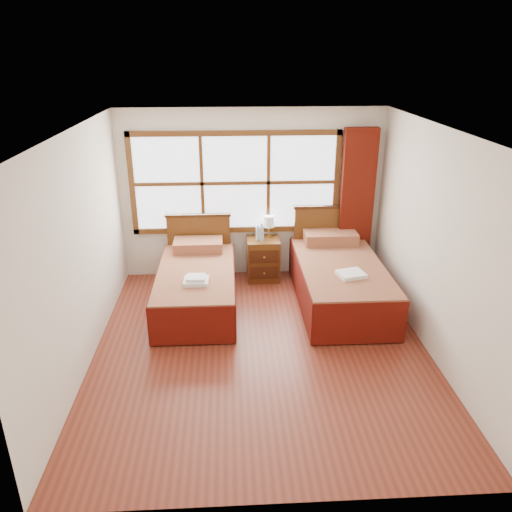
{
  "coord_description": "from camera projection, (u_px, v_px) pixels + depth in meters",
  "views": [
    {
      "loc": [
        -0.36,
        -5.16,
        3.37
      ],
      "look_at": [
        -0.02,
        0.7,
        0.93
      ],
      "focal_mm": 35.0,
      "sensor_mm": 36.0,
      "label": 1
    }
  ],
  "objects": [
    {
      "name": "nightstand",
      "position": [
        263.0,
        259.0,
        7.79
      ],
      "size": [
        0.5,
        0.49,
        0.66
      ],
      "color": "#583213",
      "rests_on": "floor"
    },
    {
      "name": "floor",
      "position": [
        261.0,
        348.0,
        6.07
      ],
      "size": [
        4.5,
        4.5,
        0.0
      ],
      "primitive_type": "plane",
      "color": "maroon",
      "rests_on": "ground"
    },
    {
      "name": "lamp",
      "position": [
        269.0,
        222.0,
        7.68
      ],
      "size": [
        0.18,
        0.18,
        0.34
      ],
      "color": "#C28D3E",
      "rests_on": "nightstand"
    },
    {
      "name": "bottle_far",
      "position": [
        262.0,
        233.0,
        7.58
      ],
      "size": [
        0.07,
        0.07,
        0.26
      ],
      "color": "#A2C2D1",
      "rests_on": "nightstand"
    },
    {
      "name": "curtain",
      "position": [
        356.0,
        204.0,
        7.65
      ],
      "size": [
        0.5,
        0.16,
        2.3
      ],
      "primitive_type": "cube",
      "color": "#591208",
      "rests_on": "wall_back"
    },
    {
      "name": "bed_left",
      "position": [
        197.0,
        284.0,
        7.0
      ],
      "size": [
        1.07,
        2.09,
        1.04
      ],
      "color": "#371B0B",
      "rests_on": "floor"
    },
    {
      "name": "ceiling",
      "position": [
        262.0,
        131.0,
        5.07
      ],
      "size": [
        4.5,
        4.5,
        0.0
      ],
      "primitive_type": "plane",
      "rotation": [
        3.14,
        0.0,
        0.0
      ],
      "color": "white",
      "rests_on": "wall_back"
    },
    {
      "name": "towels_right",
      "position": [
        351.0,
        274.0,
        6.54
      ],
      "size": [
        0.4,
        0.37,
        0.05
      ],
      "rotation": [
        0.0,
        0.0,
        0.26
      ],
      "color": "white",
      "rests_on": "bed_right"
    },
    {
      "name": "wall_left",
      "position": [
        80.0,
        253.0,
        5.46
      ],
      "size": [
        0.0,
        4.5,
        4.5
      ],
      "primitive_type": "plane",
      "rotation": [
        1.57,
        0.0,
        1.57
      ],
      "color": "silver",
      "rests_on": "floor"
    },
    {
      "name": "bottle_near",
      "position": [
        258.0,
        234.0,
        7.6
      ],
      "size": [
        0.06,
        0.06,
        0.23
      ],
      "color": "#A2C2D1",
      "rests_on": "nightstand"
    },
    {
      "name": "window",
      "position": [
        235.0,
        183.0,
        7.52
      ],
      "size": [
        3.16,
        0.06,
        1.56
      ],
      "color": "white",
      "rests_on": "wall_back"
    },
    {
      "name": "wall_right",
      "position": [
        437.0,
        245.0,
        5.67
      ],
      "size": [
        0.0,
        4.5,
        4.5
      ],
      "primitive_type": "plane",
      "rotation": [
        1.57,
        0.0,
        -1.57
      ],
      "color": "silver",
      "rests_on": "floor"
    },
    {
      "name": "towels_left",
      "position": [
        196.0,
        280.0,
        6.46
      ],
      "size": [
        0.33,
        0.29,
        0.1
      ],
      "rotation": [
        0.0,
        0.0,
        -0.03
      ],
      "color": "white",
      "rests_on": "bed_left"
    },
    {
      "name": "wall_back",
      "position": [
        252.0,
        195.0,
        7.64
      ],
      "size": [
        4.0,
        0.0,
        4.0
      ],
      "primitive_type": "plane",
      "rotation": [
        1.57,
        0.0,
        0.0
      ],
      "color": "silver",
      "rests_on": "floor"
    },
    {
      "name": "bed_right",
      "position": [
        339.0,
        278.0,
        7.1
      ],
      "size": [
        1.17,
        2.27,
        1.14
      ],
      "color": "#371B0B",
      "rests_on": "floor"
    }
  ]
}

